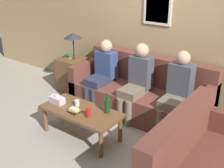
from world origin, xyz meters
TOP-DOWN VIEW (x-y plane):
  - ground_plane at (0.00, 0.00)m, footprint 16.00×16.00m
  - wall_back at (0.00, 0.99)m, footprint 9.00×0.08m
  - couch_main at (0.00, 0.53)m, footprint 2.31×0.88m
  - coffee_table at (-0.29, -0.60)m, footprint 1.17×0.55m
  - side_table_with_lamp at (-1.51, 0.51)m, footprint 0.48×0.48m
  - wine_bottle at (0.05, -0.44)m, footprint 0.08×0.08m
  - drinking_glass at (-0.42, -0.54)m, footprint 0.07×0.07m
  - book_stack at (-0.32, -0.71)m, footprint 0.16×0.13m
  - soda_can at (-0.08, -0.69)m, footprint 0.07×0.07m
  - tissue_box at (-0.71, -0.65)m, footprint 0.23×0.12m
  - person_left at (-0.69, 0.39)m, footprint 0.34×0.61m
  - person_middle at (0.02, 0.37)m, footprint 0.34×0.62m
  - person_right at (0.69, 0.39)m, footprint 0.34×0.60m
  - teddy_bear at (0.86, -0.43)m, footprint 0.17×0.17m

SIDE VIEW (x-z plane):
  - ground_plane at x=0.00m, z-range 0.00..0.00m
  - teddy_bear at x=0.86m, z-range -0.02..0.25m
  - couch_main at x=0.00m, z-range -0.15..0.77m
  - coffee_table at x=-0.29m, z-range 0.15..0.58m
  - side_table_with_lamp at x=-1.51m, z-range -0.19..0.96m
  - book_stack at x=-0.32m, z-range 0.42..0.49m
  - drinking_glass at x=-0.42m, z-range 0.43..0.51m
  - tissue_box at x=-0.71m, z-range 0.41..0.55m
  - soda_can at x=-0.08m, z-range 0.43..0.55m
  - wine_bottle at x=0.05m, z-range 0.39..0.68m
  - person_left at x=-0.69m, z-range 0.05..1.19m
  - person_right at x=0.69m, z-range 0.04..1.23m
  - person_middle at x=0.02m, z-range 0.05..1.24m
  - wall_back at x=0.00m, z-range 0.00..2.60m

